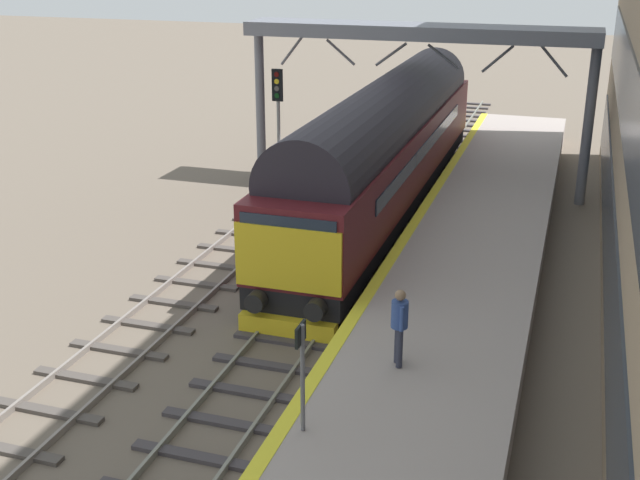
{
  "coord_description": "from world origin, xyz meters",
  "views": [
    {
      "loc": [
        6.1,
        -17.88,
        9.05
      ],
      "look_at": [
        0.2,
        0.4,
        1.87
      ],
      "focal_mm": 45.27,
      "sensor_mm": 36.0,
      "label": 1
    }
  ],
  "objects_px": {
    "diesel_locomotive": "(386,145)",
    "platform_number_sign": "(302,361)",
    "waiting_passenger": "(399,321)",
    "signal_post_near": "(278,106)"
  },
  "relations": [
    {
      "from": "diesel_locomotive",
      "to": "waiting_passenger",
      "type": "bearing_deg",
      "value": -75.21
    },
    {
      "from": "signal_post_near",
      "to": "platform_number_sign",
      "type": "relative_size",
      "value": 2.09
    },
    {
      "from": "diesel_locomotive",
      "to": "platform_number_sign",
      "type": "bearing_deg",
      "value": -81.92
    },
    {
      "from": "platform_number_sign",
      "to": "signal_post_near",
      "type": "bearing_deg",
      "value": 111.81
    },
    {
      "from": "signal_post_near",
      "to": "diesel_locomotive",
      "type": "bearing_deg",
      "value": -35.41
    },
    {
      "from": "diesel_locomotive",
      "to": "waiting_passenger",
      "type": "distance_m",
      "value": 12.5
    },
    {
      "from": "signal_post_near",
      "to": "waiting_passenger",
      "type": "relative_size",
      "value": 2.6
    },
    {
      "from": "waiting_passenger",
      "to": "platform_number_sign",
      "type": "bearing_deg",
      "value": 134.82
    },
    {
      "from": "platform_number_sign",
      "to": "waiting_passenger",
      "type": "distance_m",
      "value": 2.99
    },
    {
      "from": "diesel_locomotive",
      "to": "platform_number_sign",
      "type": "distance_m",
      "value": 15.0
    }
  ]
}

